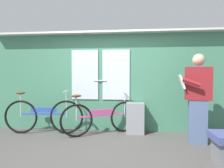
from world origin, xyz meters
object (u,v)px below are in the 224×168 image
at_px(bicycle_leaning_behind, 101,117).
at_px(trash_bin_by_wall, 135,118).
at_px(passenger_reading_newspaper, 197,96).
at_px(bicycle_near_door, 43,116).

xyz_separation_m(bicycle_leaning_behind, trash_bin_by_wall, (0.70, 0.14, -0.03)).
bearing_deg(passenger_reading_newspaper, bicycle_near_door, 2.16).
bearing_deg(trash_bin_by_wall, bicycle_near_door, -173.63).
distance_m(passenger_reading_newspaper, trash_bin_by_wall, 1.33).
xyz_separation_m(bicycle_leaning_behind, passenger_reading_newspaper, (1.81, -0.37, 0.49)).
height_order(bicycle_leaning_behind, trash_bin_by_wall, bicycle_leaning_behind).
bearing_deg(bicycle_near_door, bicycle_leaning_behind, -1.86).
relative_size(bicycle_near_door, trash_bin_by_wall, 2.57).
bearing_deg(trash_bin_by_wall, passenger_reading_newspaper, -24.92).
distance_m(bicycle_near_door, trash_bin_by_wall, 1.95).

